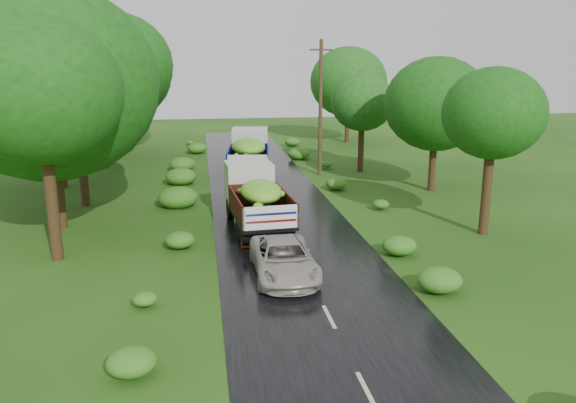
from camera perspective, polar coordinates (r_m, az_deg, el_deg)
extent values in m
plane|color=#18400D|center=(17.62, 4.19, -11.64)|extent=(120.00, 120.00, 0.00)
cube|color=black|center=(22.12, 1.29, -6.03)|extent=(6.50, 80.00, 0.02)
cube|color=#BFB78C|center=(14.24, 7.98, -18.46)|extent=(0.12, 1.60, 0.00)
cube|color=#BFB78C|center=(17.61, 4.19, -11.57)|extent=(0.12, 1.60, 0.00)
cube|color=#BFB78C|center=(21.20, 1.76, -6.93)|extent=(0.12, 1.60, 0.00)
cube|color=#BFB78C|center=(24.92, 0.08, -3.64)|extent=(0.12, 1.60, 0.00)
cube|color=#BFB78C|center=(28.71, -1.16, -1.21)|extent=(0.12, 1.60, 0.00)
cube|color=#BFB78C|center=(32.55, -2.10, 0.65)|extent=(0.12, 1.60, 0.00)
cube|color=#BFB78C|center=(36.43, -2.85, 2.12)|extent=(0.12, 1.60, 0.00)
cube|color=#BFB78C|center=(40.33, -3.45, 3.30)|extent=(0.12, 1.60, 0.00)
cube|color=#BFB78C|center=(44.24, -3.95, 4.27)|extent=(0.12, 1.60, 0.00)
cube|color=#BFB78C|center=(48.18, -4.36, 5.09)|extent=(0.12, 1.60, 0.00)
cube|color=#BFB78C|center=(52.12, -4.72, 5.78)|extent=(0.12, 1.60, 0.00)
cube|color=#BFB78C|center=(56.07, -5.02, 6.37)|extent=(0.12, 1.60, 0.00)
cube|color=black|center=(26.01, -3.14, -1.41)|extent=(2.19, 5.85, 0.28)
cylinder|color=black|center=(27.90, -5.89, -0.71)|extent=(0.36, 1.04, 1.02)
cylinder|color=black|center=(28.20, -1.91, -0.47)|extent=(0.36, 1.04, 1.02)
cylinder|color=black|center=(24.67, -4.86, -2.69)|extent=(0.36, 1.04, 1.02)
cylinder|color=black|center=(25.01, -0.38, -2.40)|extent=(0.36, 1.04, 1.02)
cylinder|color=black|center=(23.68, -4.49, -3.41)|extent=(0.36, 1.04, 1.02)
cylinder|color=black|center=(24.04, 0.17, -3.10)|extent=(0.36, 1.04, 1.02)
cube|color=maroon|center=(23.43, -4.35, -4.18)|extent=(0.35, 0.07, 0.46)
cube|color=maroon|center=(23.79, 0.37, -3.85)|extent=(0.35, 0.07, 0.46)
cube|color=silver|center=(27.93, -4.00, 2.02)|extent=(2.39, 2.10, 1.93)
cube|color=black|center=(24.94, -2.71, -1.57)|extent=(2.67, 4.54, 0.16)
cube|color=#4F1C0E|center=(24.61, -5.32, -0.46)|extent=(0.41, 4.37, 0.97)
cube|color=#4F1C0E|center=(25.01, -0.18, -0.16)|extent=(0.41, 4.37, 0.97)
cube|color=#4F1C0E|center=(26.84, -3.57, 0.81)|extent=(2.34, 0.26, 0.97)
cube|color=silver|center=(22.75, -1.74, -1.64)|extent=(2.34, 0.26, 0.97)
ellipsoid|color=#3E9C1C|center=(24.64, -2.75, 1.06)|extent=(2.24, 3.82, 1.02)
cube|color=black|center=(37.48, -3.95, 3.54)|extent=(2.64, 6.44, 0.31)
cylinder|color=black|center=(39.80, -5.40, 3.90)|extent=(0.44, 1.14, 1.11)
cylinder|color=black|center=(39.73, -2.29, 3.93)|extent=(0.44, 1.14, 1.11)
cylinder|color=black|center=(36.17, -5.72, 2.84)|extent=(0.44, 1.14, 1.11)
cylinder|color=black|center=(36.10, -2.30, 2.88)|extent=(0.44, 1.14, 1.11)
cylinder|color=black|center=(35.06, -5.83, 2.47)|extent=(0.44, 1.14, 1.11)
cylinder|color=black|center=(34.98, -2.30, 2.51)|extent=(0.44, 1.14, 1.11)
cube|color=maroon|center=(34.74, -5.86, 1.95)|extent=(0.38, 0.09, 0.50)
cube|color=maroon|center=(34.66, -2.30, 1.98)|extent=(0.38, 0.09, 0.50)
cube|color=silver|center=(39.75, -3.87, 5.93)|extent=(2.68, 2.39, 2.11)
cube|color=black|center=(36.29, -4.01, 3.58)|extent=(3.10, 5.05, 0.18)
cube|color=navy|center=(36.24, -5.98, 4.51)|extent=(0.65, 4.76, 1.06)
cube|color=navy|center=(36.16, -2.07, 4.56)|extent=(0.65, 4.76, 1.06)
cube|color=navy|center=(38.49, -3.92, 5.13)|extent=(2.55, 0.39, 1.06)
cube|color=silver|center=(33.87, -4.15, 3.86)|extent=(2.55, 0.39, 1.06)
ellipsoid|color=#3E9C1C|center=(36.07, -4.05, 5.58)|extent=(2.60, 4.24, 1.11)
imported|color=#B4ABA0|center=(20.37, -0.43, -5.87)|extent=(2.16, 4.69, 1.30)
cylinder|color=#382616|center=(37.91, 3.31, 9.39)|extent=(0.30, 0.30, 8.94)
cube|color=#382616|center=(37.77, 3.39, 15.14)|extent=(1.55, 0.48, 0.11)
cylinder|color=black|center=(23.16, -23.19, 3.28)|extent=(0.46, 0.46, 7.46)
ellipsoid|color=#13470D|center=(22.85, -23.89, 10.26)|extent=(3.49, 3.49, 3.14)
cylinder|color=black|center=(27.65, -22.62, 5.09)|extent=(0.46, 0.46, 7.59)
ellipsoid|color=#13470D|center=(27.39, -23.21, 11.05)|extent=(4.40, 4.40, 3.96)
cylinder|color=black|center=(31.53, -20.40, 6.33)|extent=(0.46, 0.46, 7.62)
ellipsoid|color=#13470D|center=(31.31, -20.86, 11.57)|extent=(3.94, 3.94, 3.55)
cylinder|color=black|center=(36.68, -22.49, 8.29)|extent=(0.50, 0.50, 9.07)
ellipsoid|color=#13470D|center=(36.54, -23.01, 13.65)|extent=(4.05, 4.05, 3.64)
cylinder|color=black|center=(42.48, -18.55, 8.27)|extent=(0.46, 0.46, 7.56)
ellipsoid|color=#13470D|center=(42.31, -18.86, 12.14)|extent=(3.95, 3.95, 3.55)
cylinder|color=black|center=(47.67, -16.93, 9.36)|extent=(0.48, 0.48, 8.20)
ellipsoid|color=#13470D|center=(47.54, -17.21, 13.10)|extent=(4.27, 4.27, 3.85)
cylinder|color=black|center=(51.34, -16.16, 9.14)|extent=(0.45, 0.45, 7.15)
ellipsoid|color=#13470D|center=(51.19, -16.38, 12.17)|extent=(4.02, 4.02, 3.62)
cylinder|color=black|center=(26.26, 19.71, 3.34)|extent=(0.43, 0.43, 6.16)
ellipsoid|color=#145115|center=(25.96, 20.15, 8.41)|extent=(2.97, 2.97, 2.68)
cylinder|color=black|center=(34.36, 14.60, 5.86)|extent=(0.42, 0.42, 5.85)
ellipsoid|color=#145115|center=(34.12, 14.84, 9.55)|extent=(3.48, 3.48, 3.13)
cylinder|color=black|center=(39.49, 7.47, 6.96)|extent=(0.41, 0.41, 5.47)
ellipsoid|color=#145115|center=(39.28, 7.57, 9.97)|extent=(2.96, 2.96, 2.66)
cylinder|color=black|center=(53.58, 6.08, 9.40)|extent=(0.43, 0.43, 6.39)
ellipsoid|color=#145115|center=(53.43, 6.15, 11.99)|extent=(3.78, 3.78, 3.40)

